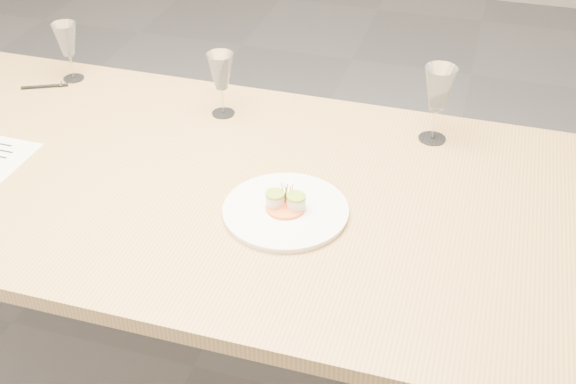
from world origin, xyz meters
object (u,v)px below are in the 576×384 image
(wine_glass_3, at_px, (439,90))
(dinner_plate, at_px, (286,210))
(wine_glass_2, at_px, (221,73))
(wine_glass_1, at_px, (67,41))
(ballpoint_pen, at_px, (45,86))
(dining_table, at_px, (174,194))

(wine_glass_3, bearing_deg, dinner_plate, -123.44)
(wine_glass_2, distance_m, wine_glass_3, 0.60)
(wine_glass_2, bearing_deg, wine_glass_1, 172.30)
(ballpoint_pen, height_order, wine_glass_3, wine_glass_3)
(dinner_plate, height_order, ballpoint_pen, dinner_plate)
(dinner_plate, relative_size, wine_glass_2, 1.59)
(ballpoint_pen, distance_m, wine_glass_3, 1.20)
(dining_table, distance_m, ballpoint_pen, 0.65)
(ballpoint_pen, bearing_deg, dinner_plate, -49.18)
(dinner_plate, distance_m, wine_glass_1, 0.98)
(ballpoint_pen, bearing_deg, wine_glass_2, -24.67)
(dinner_plate, bearing_deg, wine_glass_1, 150.58)
(dining_table, height_order, wine_glass_3, wine_glass_3)
(ballpoint_pen, relative_size, wine_glass_3, 0.61)
(dining_table, xyz_separation_m, wine_glass_3, (0.62, 0.36, 0.22))
(wine_glass_1, xyz_separation_m, wine_glass_2, (0.53, -0.07, 0.00))
(dinner_plate, bearing_deg, dining_table, 166.10)
(ballpoint_pen, height_order, wine_glass_1, wine_glass_1)
(dinner_plate, bearing_deg, ballpoint_pen, 156.13)
(dining_table, relative_size, dinner_plate, 8.00)
(wine_glass_1, relative_size, wine_glass_2, 0.97)
(wine_glass_2, height_order, wine_glass_3, wine_glass_3)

